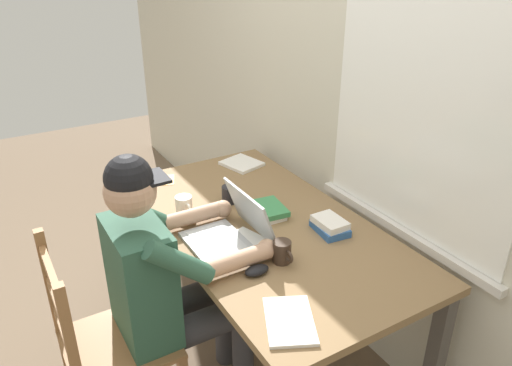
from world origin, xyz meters
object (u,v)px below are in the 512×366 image
(coffee_mug_white, at_px, (184,205))
(coffee_mug_spare, at_px, (282,252))
(laptop, at_px, (232,232))
(coffee_mug_dark, at_px, (230,195))
(desk, at_px, (263,239))
(wooden_chair, at_px, (105,345))
(seated_person, at_px, (167,277))
(book_stack_side, at_px, (267,210))
(landscape_photo_print, at_px, (166,180))
(book_stack_main, at_px, (330,226))
(computer_mouse, at_px, (257,270))

(coffee_mug_white, relative_size, coffee_mug_spare, 1.04)
(laptop, relative_size, coffee_mug_dark, 2.97)
(coffee_mug_spare, bearing_deg, desk, 162.37)
(wooden_chair, bearing_deg, seated_person, 90.00)
(coffee_mug_spare, bearing_deg, seated_person, -120.37)
(coffee_mug_white, xyz_separation_m, book_stack_side, (0.21, 0.33, -0.02))
(coffee_mug_white, relative_size, landscape_photo_print, 0.89)
(laptop, bearing_deg, coffee_mug_white, -167.35)
(wooden_chair, xyz_separation_m, book_stack_main, (0.15, 0.98, 0.33))
(coffee_mug_dark, height_order, coffee_mug_spare, coffee_mug_spare)
(desk, xyz_separation_m, book_stack_side, (-0.05, 0.05, 0.11))
(desk, height_order, landscape_photo_print, landscape_photo_print)
(computer_mouse, bearing_deg, desk, 144.82)
(book_stack_main, bearing_deg, coffee_mug_white, -134.30)
(seated_person, relative_size, laptop, 3.71)
(seated_person, height_order, coffee_mug_spare, seated_person)
(laptop, bearing_deg, desk, 109.48)
(laptop, bearing_deg, coffee_mug_dark, 153.51)
(seated_person, xyz_separation_m, book_stack_main, (0.15, 0.70, 0.10))
(coffee_mug_white, relative_size, coffee_mug_dark, 1.05)
(seated_person, distance_m, landscape_photo_print, 0.76)
(coffee_mug_white, height_order, landscape_photo_print, coffee_mug_white)
(laptop, bearing_deg, book_stack_side, 115.70)
(wooden_chair, bearing_deg, coffee_mug_spare, 70.98)
(computer_mouse, distance_m, coffee_mug_dark, 0.59)
(coffee_mug_spare, relative_size, book_stack_side, 0.56)
(seated_person, distance_m, coffee_mug_dark, 0.56)
(book_stack_main, bearing_deg, computer_mouse, -76.68)
(desk, height_order, computer_mouse, computer_mouse)
(computer_mouse, relative_size, coffee_mug_spare, 0.90)
(laptop, relative_size, book_stack_main, 1.87)
(wooden_chair, bearing_deg, landscape_photo_print, 141.83)
(desk, xyz_separation_m, coffee_mug_dark, (-0.25, -0.04, 0.13))
(computer_mouse, distance_m, landscape_photo_print, 0.96)
(computer_mouse, bearing_deg, coffee_mug_dark, 162.12)
(book_stack_main, bearing_deg, coffee_mug_spare, -74.68)
(desk, xyz_separation_m, computer_mouse, (0.31, -0.22, 0.10))
(coffee_mug_dark, bearing_deg, laptop, -26.49)
(wooden_chair, xyz_separation_m, computer_mouse, (0.25, 0.55, 0.31))
(coffee_mug_spare, height_order, book_stack_side, coffee_mug_spare)
(computer_mouse, bearing_deg, seated_person, -132.95)
(desk, bearing_deg, seated_person, -82.88)
(book_stack_main, bearing_deg, seated_person, -102.10)
(desk, distance_m, wooden_chair, 0.80)
(wooden_chair, height_order, coffee_mug_spare, wooden_chair)
(desk, bearing_deg, wooden_chair, -85.44)
(wooden_chair, distance_m, book_stack_side, 0.89)
(wooden_chair, xyz_separation_m, laptop, (0.01, 0.57, 0.35))
(coffee_mug_spare, bearing_deg, book_stack_main, 105.32)
(laptop, distance_m, coffee_mug_spare, 0.25)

